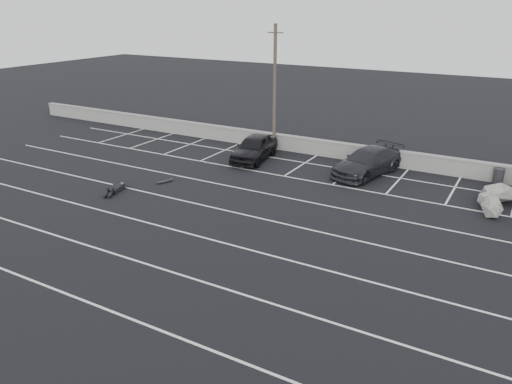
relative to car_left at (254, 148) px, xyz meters
The scene contains 9 objects.
ground 11.26m from the car_left, 78.96° to the right, with size 120.00×120.00×0.00m, color black.
seawall 3.68m from the car_left, 54.14° to the left, with size 50.00×0.45×1.06m.
stall_lines 6.98m from the car_left, 72.65° to the right, with size 36.00×20.05×0.01m.
car_left is the anchor object (origin of this frame).
car_right 7.24m from the car_left, ahead, with size 2.13×5.25×1.52m, color black.
utility_pole 4.04m from the car_left, 82.74° to the left, with size 1.10×0.22×8.28m.
trash_bin 14.35m from the car_left, 10.34° to the left, with size 0.81×0.81×0.95m.
person 9.29m from the car_left, 112.95° to the right, with size 1.70×2.67×0.50m, color black, non-canonical shape.
skateboard 6.74m from the car_left, 109.08° to the right, with size 0.52×0.86×0.10m.
Camera 1 is at (13.17, -15.72, 9.46)m, focal length 35.00 mm.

